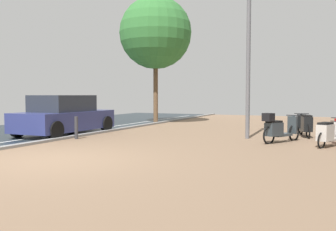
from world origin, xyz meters
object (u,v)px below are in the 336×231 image
object	(u,v)px
scooter_near	(305,125)
parked_car_near	(64,116)
lamp_post	(248,47)
bollard_far	(76,128)
street_tree	(156,33)
scooter_far	(278,129)
scooter_mid	(328,134)

from	to	relation	value
scooter_near	parked_car_near	xyz separation A→B (m)	(-8.31, -2.78, 0.27)
lamp_post	bollard_far	distance (m)	6.38
scooter_near	street_tree	bearing A→B (deg)	156.01
street_tree	bollard_far	distance (m)	8.34
lamp_post	scooter_far	bearing A→B (deg)	-32.88
scooter_far	street_tree	bearing A→B (deg)	142.09
lamp_post	parked_car_near	bearing A→B (deg)	-167.06
scooter_far	parked_car_near	distance (m)	7.68
parked_car_near	lamp_post	distance (m)	7.13
scooter_near	scooter_far	bearing A→B (deg)	-108.69
scooter_far	lamp_post	size ratio (longest dim) A/B	0.31
bollard_far	street_tree	bearing A→B (deg)	94.41
scooter_far	lamp_post	world-z (taller)	lamp_post
street_tree	bollard_far	xyz separation A→B (m)	(0.55, -7.14, -4.27)
scooter_far	lamp_post	distance (m)	2.95
lamp_post	bollard_far	bearing A→B (deg)	-154.21
scooter_mid	parked_car_near	xyz separation A→B (m)	(-9.07, -0.46, 0.30)
scooter_far	scooter_near	bearing A→B (deg)	71.31
scooter_near	street_tree	distance (m)	9.25
lamp_post	street_tree	xyz separation A→B (m)	(-5.75, 4.62, 1.57)
scooter_mid	scooter_far	distance (m)	1.47
scooter_near	lamp_post	size ratio (longest dim) A/B	0.32
bollard_far	parked_car_near	bearing A→B (deg)	143.05
scooter_near	bollard_far	xyz separation A→B (m)	(-6.96, -3.79, -0.04)
scooter_near	scooter_mid	world-z (taller)	scooter_near
street_tree	scooter_mid	bearing A→B (deg)	-34.41
street_tree	scooter_far	bearing A→B (deg)	-37.91
scooter_far	parked_car_near	bearing A→B (deg)	-174.03
scooter_mid	street_tree	distance (m)	10.90
scooter_near	lamp_post	distance (m)	3.44
lamp_post	street_tree	size ratio (longest dim) A/B	0.85
scooter_mid	parked_car_near	world-z (taller)	parked_car_near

